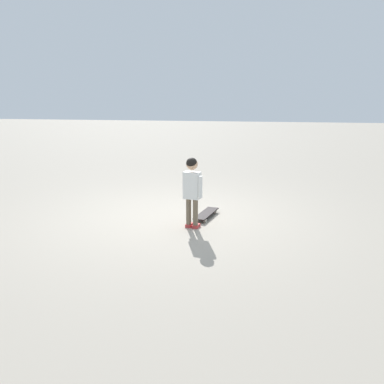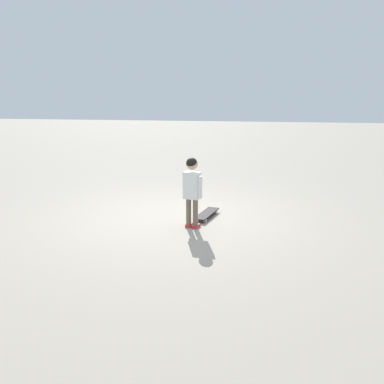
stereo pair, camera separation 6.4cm
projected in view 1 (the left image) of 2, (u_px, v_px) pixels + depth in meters
ground_plane at (174, 216)px, 6.75m from camera, size 50.00×50.00×0.00m
child_person at (192, 185)px, 6.02m from camera, size 0.29×0.33×1.06m
skateboard at (206, 214)px, 6.69m from camera, size 0.77×0.33×0.07m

